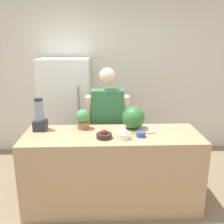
{
  "coord_description": "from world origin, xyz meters",
  "views": [
    {
      "loc": [
        -0.11,
        -2.31,
        1.91
      ],
      "look_at": [
        0.0,
        0.37,
        1.15
      ],
      "focal_mm": 40.0,
      "sensor_mm": 36.0,
      "label": 1
    }
  ],
  "objects_px": {
    "watermelon": "(133,118)",
    "bowl_cherries": "(104,135)",
    "bowl_cream": "(124,135)",
    "bowl_small_blue": "(141,134)",
    "refrigerator": "(67,110)",
    "blender": "(40,118)",
    "potted_plant": "(83,119)",
    "person": "(107,126)"
  },
  "relations": [
    {
      "from": "refrigerator",
      "to": "blender",
      "type": "bearing_deg",
      "value": -97.61
    },
    {
      "from": "person",
      "to": "watermelon",
      "type": "bearing_deg",
      "value": -54.17
    },
    {
      "from": "person",
      "to": "bowl_small_blue",
      "type": "distance_m",
      "value": 0.75
    },
    {
      "from": "bowl_cream",
      "to": "potted_plant",
      "type": "relative_size",
      "value": 0.57
    },
    {
      "from": "watermelon",
      "to": "blender",
      "type": "height_order",
      "value": "blender"
    },
    {
      "from": "bowl_small_blue",
      "to": "watermelon",
      "type": "bearing_deg",
      "value": 102.91
    },
    {
      "from": "blender",
      "to": "bowl_small_blue",
      "type": "bearing_deg",
      "value": -12.9
    },
    {
      "from": "watermelon",
      "to": "refrigerator",
      "type": "bearing_deg",
      "value": 129.54
    },
    {
      "from": "blender",
      "to": "watermelon",
      "type": "bearing_deg",
      "value": -1.19
    },
    {
      "from": "refrigerator",
      "to": "potted_plant",
      "type": "bearing_deg",
      "value": -72.31
    },
    {
      "from": "blender",
      "to": "refrigerator",
      "type": "bearing_deg",
      "value": 82.39
    },
    {
      "from": "bowl_cherries",
      "to": "blender",
      "type": "bearing_deg",
      "value": 159.05
    },
    {
      "from": "bowl_small_blue",
      "to": "potted_plant",
      "type": "xyz_separation_m",
      "value": [
        -0.65,
        0.29,
        0.1
      ]
    },
    {
      "from": "bowl_cherries",
      "to": "bowl_small_blue",
      "type": "height_order",
      "value": "bowl_cherries"
    },
    {
      "from": "person",
      "to": "watermelon",
      "type": "relative_size",
      "value": 5.98
    },
    {
      "from": "watermelon",
      "to": "bowl_cherries",
      "type": "bearing_deg",
      "value": -142.75
    },
    {
      "from": "refrigerator",
      "to": "bowl_small_blue",
      "type": "height_order",
      "value": "refrigerator"
    },
    {
      "from": "person",
      "to": "bowl_small_blue",
      "type": "height_order",
      "value": "person"
    },
    {
      "from": "bowl_cream",
      "to": "blender",
      "type": "xyz_separation_m",
      "value": [
        -0.96,
        0.31,
        0.11
      ]
    },
    {
      "from": "refrigerator",
      "to": "bowl_cherries",
      "type": "distance_m",
      "value": 1.54
    },
    {
      "from": "bowl_cream",
      "to": "blender",
      "type": "distance_m",
      "value": 1.01
    },
    {
      "from": "refrigerator",
      "to": "bowl_cream",
      "type": "height_order",
      "value": "refrigerator"
    },
    {
      "from": "bowl_cream",
      "to": "potted_plant",
      "type": "bearing_deg",
      "value": 143.87
    },
    {
      "from": "bowl_small_blue",
      "to": "potted_plant",
      "type": "bearing_deg",
      "value": 155.92
    },
    {
      "from": "bowl_cherries",
      "to": "person",
      "type": "bearing_deg",
      "value": 85.81
    },
    {
      "from": "watermelon",
      "to": "blender",
      "type": "xyz_separation_m",
      "value": [
        -1.1,
        0.02,
        0.01
      ]
    },
    {
      "from": "bowl_cream",
      "to": "blender",
      "type": "relative_size",
      "value": 0.36
    },
    {
      "from": "bowl_small_blue",
      "to": "potted_plant",
      "type": "height_order",
      "value": "potted_plant"
    },
    {
      "from": "watermelon",
      "to": "potted_plant",
      "type": "bearing_deg",
      "value": 175.18
    },
    {
      "from": "bowl_cherries",
      "to": "potted_plant",
      "type": "xyz_separation_m",
      "value": [
        -0.25,
        0.32,
        0.09
      ]
    },
    {
      "from": "watermelon",
      "to": "bowl_cherries",
      "type": "xyz_separation_m",
      "value": [
        -0.35,
        -0.26,
        -0.11
      ]
    },
    {
      "from": "person",
      "to": "bowl_small_blue",
      "type": "bearing_deg",
      "value": -61.62
    },
    {
      "from": "bowl_cream",
      "to": "bowl_small_blue",
      "type": "distance_m",
      "value": 0.2
    },
    {
      "from": "blender",
      "to": "potted_plant",
      "type": "distance_m",
      "value": 0.5
    },
    {
      "from": "bowl_cream",
      "to": "bowl_small_blue",
      "type": "height_order",
      "value": "bowl_cream"
    },
    {
      "from": "refrigerator",
      "to": "watermelon",
      "type": "xyz_separation_m",
      "value": [
        0.95,
        -1.15,
        0.22
      ]
    },
    {
      "from": "blender",
      "to": "potted_plant",
      "type": "relative_size",
      "value": 1.6
    },
    {
      "from": "watermelon",
      "to": "bowl_small_blue",
      "type": "relative_size",
      "value": 2.66
    },
    {
      "from": "person",
      "to": "potted_plant",
      "type": "height_order",
      "value": "person"
    },
    {
      "from": "potted_plant",
      "to": "person",
      "type": "bearing_deg",
      "value": 50.44
    },
    {
      "from": "bowl_cherries",
      "to": "refrigerator",
      "type": "bearing_deg",
      "value": 113.01
    },
    {
      "from": "refrigerator",
      "to": "person",
      "type": "bearing_deg",
      "value": -48.54
    }
  ]
}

